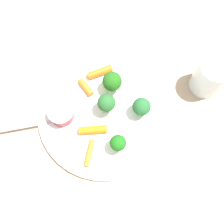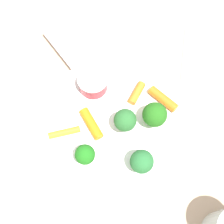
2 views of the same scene
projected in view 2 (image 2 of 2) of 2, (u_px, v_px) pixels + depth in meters
The scene contains 13 objects.
ground_plane at pixel (118, 129), 0.55m from camera, with size 2.40×2.40×0.00m, color tan.
plate at pixel (118, 128), 0.54m from camera, with size 0.28×0.28×0.01m, color white.
sauce_cup at pixel (92, 83), 0.55m from camera, with size 0.05×0.05×0.03m.
broccoli_floret_0 at pixel (84, 155), 0.49m from camera, with size 0.03×0.03×0.05m.
broccoli_floret_1 at pixel (124, 118), 0.51m from camera, with size 0.04×0.04×0.05m.
broccoli_floret_2 at pixel (154, 115), 0.51m from camera, with size 0.04×0.04×0.05m.
broccoli_floret_3 at pixel (141, 162), 0.49m from camera, with size 0.04×0.04×0.05m.
carrot_stick_0 at pixel (136, 93), 0.55m from camera, with size 0.01×0.01×0.04m, color orange.
carrot_stick_1 at pixel (162, 99), 0.55m from camera, with size 0.02×0.02×0.05m, color orange.
carrot_stick_2 at pixel (63, 132), 0.53m from camera, with size 0.01×0.01×0.05m, color orange.
carrot_stick_3 at pixel (90, 123), 0.53m from camera, with size 0.02×0.02×0.06m, color orange.
fork at pixel (69, 65), 0.58m from camera, with size 0.13×0.12×0.00m.
napkin at pixel (216, 62), 0.60m from camera, with size 0.13×0.12×0.00m, color white.
Camera 2 is at (-0.18, -0.00, 0.52)m, focal length 52.21 mm.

